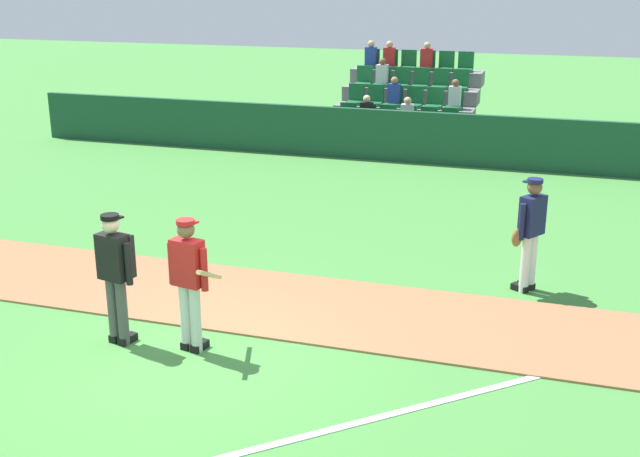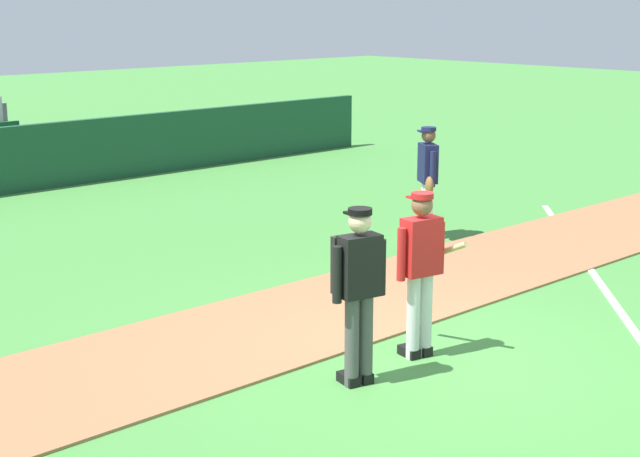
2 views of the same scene
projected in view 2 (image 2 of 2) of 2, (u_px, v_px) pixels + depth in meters
ground_plane at (423, 360)px, 10.00m from camera, size 80.00×80.00×0.00m
infield_dirt_path at (306, 317)px, 11.30m from camera, size 28.00×2.31×0.03m
foul_line_chalk at (618, 309)px, 11.62m from camera, size 8.88×8.22×0.01m
batter_red_jersey at (421, 268)px, 9.87m from camera, size 0.63×0.80×1.76m
umpire_home_plate at (358, 286)px, 9.15m from camera, size 0.58×0.36×1.76m
runner_navy_jersey at (427, 178)px, 14.85m from camera, size 0.49×0.58×1.76m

